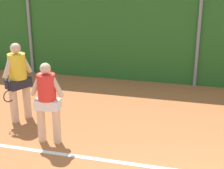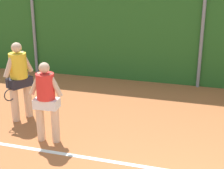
% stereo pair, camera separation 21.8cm
% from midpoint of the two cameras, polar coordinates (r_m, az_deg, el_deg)
% --- Properties ---
extents(ground_plane, '(28.58, 28.58, 0.00)m').
position_cam_midpoint_polar(ground_plane, '(6.50, 11.70, -12.38)').
color(ground_plane, '#B76638').
extents(hedge_fence_backdrop, '(18.57, 0.25, 3.13)m').
position_cam_midpoint_polar(hedge_fence_backdrop, '(10.21, 13.90, 8.42)').
color(hedge_fence_backdrop, '#286023').
rests_on(hedge_fence_backdrop, ground_plane).
extents(fence_post_left, '(0.10, 0.10, 3.43)m').
position_cam_midpoint_polar(fence_post_left, '(11.42, -14.42, 10.19)').
color(fence_post_left, gray).
rests_on(fence_post_left, ground_plane).
extents(fence_post_center, '(0.10, 0.10, 3.43)m').
position_cam_midpoint_polar(fence_post_center, '(10.02, 13.93, 9.07)').
color(fence_post_center, gray).
rests_on(fence_post_center, ground_plane).
extents(player_foreground_near, '(0.70, 0.36, 1.66)m').
position_cam_midpoint_polar(player_foreground_near, '(6.72, -11.83, -2.41)').
color(player_foreground_near, beige).
rests_on(player_foreground_near, ground_plane).
extents(player_midcourt, '(0.51, 0.78, 1.82)m').
position_cam_midpoint_polar(player_midcourt, '(7.88, -16.41, 1.05)').
color(player_midcourt, beige).
rests_on(player_midcourt, ground_plane).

